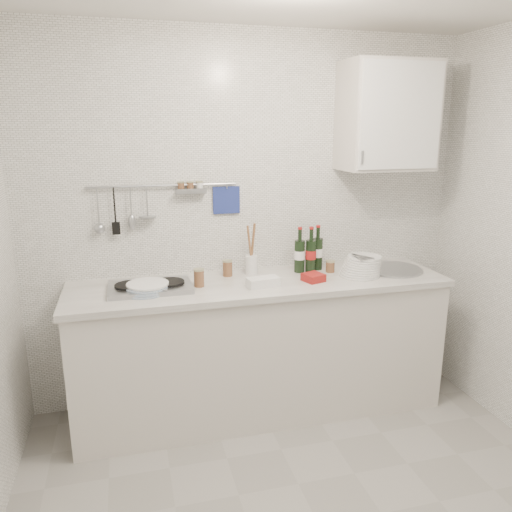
{
  "coord_description": "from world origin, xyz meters",
  "views": [
    {
      "loc": [
        -0.81,
        -1.87,
        1.89
      ],
      "look_at": [
        -0.08,
        0.9,
        1.14
      ],
      "focal_mm": 35.0,
      "sensor_mm": 36.0,
      "label": 1
    }
  ],
  "objects_px": {
    "wall_cabinet": "(387,116)",
    "wine_bottles": "(309,249)",
    "utensil_crock": "(251,262)",
    "plate_stack_hob": "(146,288)",
    "plate_stack_sink": "(362,266)"
  },
  "relations": [
    {
      "from": "wall_cabinet",
      "to": "wine_bottles",
      "type": "height_order",
      "value": "wall_cabinet"
    },
    {
      "from": "wine_bottles",
      "to": "utensil_crock",
      "type": "xyz_separation_m",
      "value": [
        -0.4,
        0.03,
        -0.07
      ]
    },
    {
      "from": "wall_cabinet",
      "to": "wine_bottles",
      "type": "relative_size",
      "value": 2.26
    },
    {
      "from": "plate_stack_hob",
      "to": "wine_bottles",
      "type": "xyz_separation_m",
      "value": [
        1.11,
        0.18,
        0.13
      ]
    },
    {
      "from": "utensil_crock",
      "to": "plate_stack_sink",
      "type": "bearing_deg",
      "value": -16.31
    },
    {
      "from": "plate_stack_hob",
      "to": "wall_cabinet",
      "type": "bearing_deg",
      "value": 5.75
    },
    {
      "from": "wall_cabinet",
      "to": "plate_stack_hob",
      "type": "height_order",
      "value": "wall_cabinet"
    },
    {
      "from": "wall_cabinet",
      "to": "plate_stack_hob",
      "type": "xyz_separation_m",
      "value": [
        -1.63,
        -0.16,
        -1.0
      ]
    },
    {
      "from": "wine_bottles",
      "to": "wall_cabinet",
      "type": "bearing_deg",
      "value": -1.71
    },
    {
      "from": "plate_stack_sink",
      "to": "utensil_crock",
      "type": "xyz_separation_m",
      "value": [
        -0.71,
        0.21,
        0.02
      ]
    },
    {
      "from": "wall_cabinet",
      "to": "wine_bottles",
      "type": "distance_m",
      "value": 1.02
    },
    {
      "from": "wall_cabinet",
      "to": "plate_stack_hob",
      "type": "distance_m",
      "value": 1.92
    },
    {
      "from": "wall_cabinet",
      "to": "utensil_crock",
      "type": "height_order",
      "value": "wall_cabinet"
    },
    {
      "from": "plate_stack_hob",
      "to": "utensil_crock",
      "type": "bearing_deg",
      "value": 16.82
    },
    {
      "from": "plate_stack_hob",
      "to": "wine_bottles",
      "type": "height_order",
      "value": "wine_bottles"
    }
  ]
}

